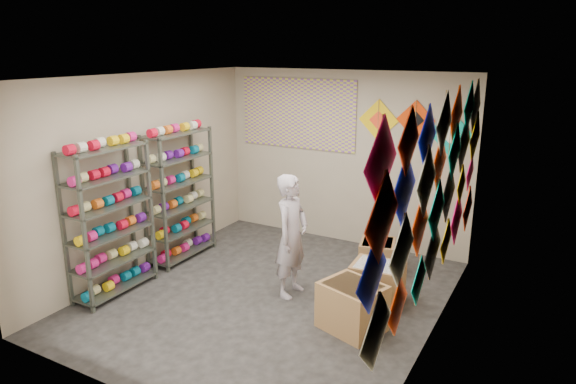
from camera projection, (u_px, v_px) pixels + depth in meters
The scene contains 12 objects.
ground at pixel (270, 296), 6.47m from camera, with size 4.50×4.50×0.00m, color black.
room_walls at pixel (268, 169), 6.02m from camera, with size 4.50×4.50×4.50m.
shelf_rack_front at pixel (110, 221), 6.33m from camera, with size 0.40×1.10×1.90m, color #4C5147.
shelf_rack_back at pixel (180, 196), 7.42m from camera, with size 0.40×1.10×1.90m, color #4C5147.
string_spools at pixel (147, 201), 6.85m from camera, with size 0.12×2.36×0.12m.
kite_wall_display at pixel (439, 188), 5.11m from camera, with size 0.05×4.36×2.04m.
back_wall_kites at pixel (414, 125), 7.31m from camera, with size 1.67×0.02×0.76m.
poster at pixel (297, 114), 8.18m from camera, with size 2.00×0.01×1.10m, color #764697.
shopkeeper at pixel (292, 236), 6.33m from camera, with size 0.38×0.57×1.56m, color #BFADA8.
carton_a at pixel (352, 307), 5.65m from camera, with size 0.64×0.53×0.53m, color #9F7545.
carton_b at pixel (377, 283), 6.26m from camera, with size 0.60×0.49×0.49m, color #9F7545.
carton_c at pixel (377, 256), 7.11m from camera, with size 0.46×0.51×0.45m, color #9F7545.
Camera 1 is at (3.05, -5.02, 3.02)m, focal length 32.00 mm.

